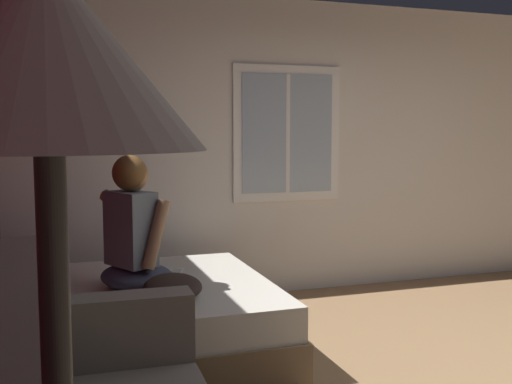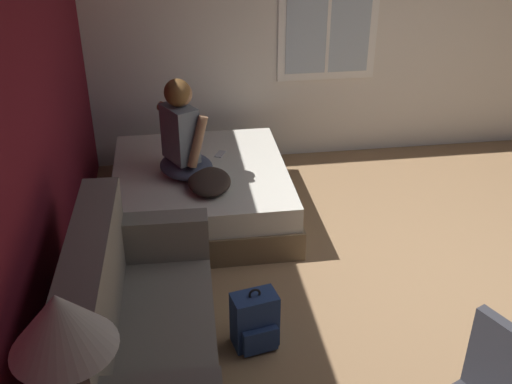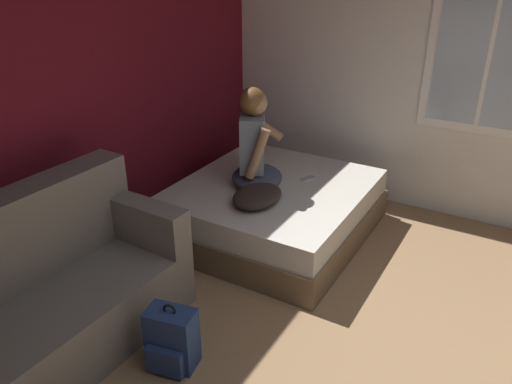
{
  "view_description": "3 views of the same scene",
  "coord_description": "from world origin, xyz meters",
  "px_view_note": "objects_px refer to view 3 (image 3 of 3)",
  "views": [
    {
      "loc": [
        -2.58,
        2.43,
        1.5
      ],
      "look_at": [
        0.28,
        1.47,
        1.2
      ],
      "focal_mm": 42.0,
      "sensor_mm": 36.0,
      "label": 1
    },
    {
      "loc": [
        -3.43,
        2.02,
        2.9
      ],
      "look_at": [
        0.3,
        1.48,
        0.81
      ],
      "focal_mm": 42.0,
      "sensor_mm": 36.0,
      "label": 2
    },
    {
      "loc": [
        -2.14,
        -0.06,
        2.34
      ],
      "look_at": [
        0.58,
        1.53,
        0.82
      ],
      "focal_mm": 35.0,
      "sensor_mm": 36.0,
      "label": 3
    }
  ],
  "objects_px": {
    "couch": "(48,296)",
    "backpack": "(171,340)",
    "cell_phone": "(308,178)",
    "person_seated": "(255,148)",
    "throw_pillow": "(257,196)",
    "bed": "(273,209)"
  },
  "relations": [
    {
      "from": "backpack",
      "to": "throw_pillow",
      "type": "bearing_deg",
      "value": 7.79
    },
    {
      "from": "couch",
      "to": "cell_phone",
      "type": "relative_size",
      "value": 11.96
    },
    {
      "from": "throw_pillow",
      "to": "backpack",
      "type": "bearing_deg",
      "value": -172.21
    },
    {
      "from": "couch",
      "to": "cell_phone",
      "type": "xyz_separation_m",
      "value": [
        2.28,
        -0.72,
        0.09
      ]
    },
    {
      "from": "backpack",
      "to": "throw_pillow",
      "type": "xyz_separation_m",
      "value": [
        1.37,
        0.19,
        0.36
      ]
    },
    {
      "from": "backpack",
      "to": "cell_phone",
      "type": "relative_size",
      "value": 3.18
    },
    {
      "from": "couch",
      "to": "backpack",
      "type": "xyz_separation_m",
      "value": [
        0.25,
        -0.76,
        -0.2
      ]
    },
    {
      "from": "backpack",
      "to": "person_seated",
      "type": "bearing_deg",
      "value": 12.93
    },
    {
      "from": "couch",
      "to": "backpack",
      "type": "distance_m",
      "value": 0.83
    },
    {
      "from": "person_seated",
      "to": "couch",
      "type": "bearing_deg",
      "value": 168.82
    },
    {
      "from": "bed",
      "to": "cell_phone",
      "type": "distance_m",
      "value": 0.42
    },
    {
      "from": "couch",
      "to": "cell_phone",
      "type": "height_order",
      "value": "couch"
    },
    {
      "from": "couch",
      "to": "person_seated",
      "type": "distance_m",
      "value": 2.0
    },
    {
      "from": "bed",
      "to": "backpack",
      "type": "height_order",
      "value": "bed"
    },
    {
      "from": "person_seated",
      "to": "bed",
      "type": "bearing_deg",
      "value": -55.19
    },
    {
      "from": "bed",
      "to": "throw_pillow",
      "type": "height_order",
      "value": "throw_pillow"
    },
    {
      "from": "throw_pillow",
      "to": "person_seated",
      "type": "bearing_deg",
      "value": 33.56
    },
    {
      "from": "couch",
      "to": "backpack",
      "type": "relative_size",
      "value": 3.76
    },
    {
      "from": "bed",
      "to": "couch",
      "type": "xyz_separation_m",
      "value": [
        -2.01,
        0.52,
        0.16
      ]
    },
    {
      "from": "cell_phone",
      "to": "backpack",
      "type": "bearing_deg",
      "value": -63.36
    },
    {
      "from": "couch",
      "to": "throw_pillow",
      "type": "bearing_deg",
      "value": -19.47
    },
    {
      "from": "cell_phone",
      "to": "person_seated",
      "type": "bearing_deg",
      "value": -107.75
    }
  ]
}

